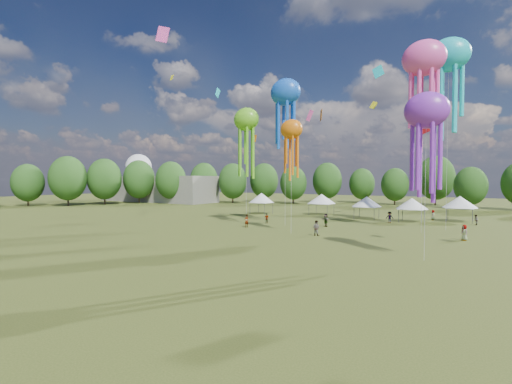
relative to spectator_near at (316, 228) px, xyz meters
The scene contains 9 objects.
ground 33.14m from the spectator_near, 85.86° to the right, with size 300.00×300.00×0.00m, color #384416.
spectator_near is the anchor object (origin of this frame).
spectators_far 13.78m from the spectator_near, 74.68° to the left, with size 29.22×25.46×1.91m.
festival_tents 23.48m from the spectator_near, 93.20° to the left, with size 39.68×10.46×4.29m.
show_kites 19.08m from the spectator_near, 59.21° to the left, with size 31.15×25.09×26.14m.
small_kites 29.71m from the spectator_near, 75.31° to the left, with size 66.61×66.77×46.49m.
treeline 30.03m from the spectator_near, 92.86° to the left, with size 201.57×95.24×13.43m.
hangar 79.82m from the spectator_near, 150.77° to the left, with size 40.00×12.00×8.00m, color gray.
radome 97.11m from the spectator_near, 152.29° to the left, with size 9.00×9.00×16.00m.
Camera 1 is at (14.42, -8.33, 6.95)m, focal length 25.12 mm.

